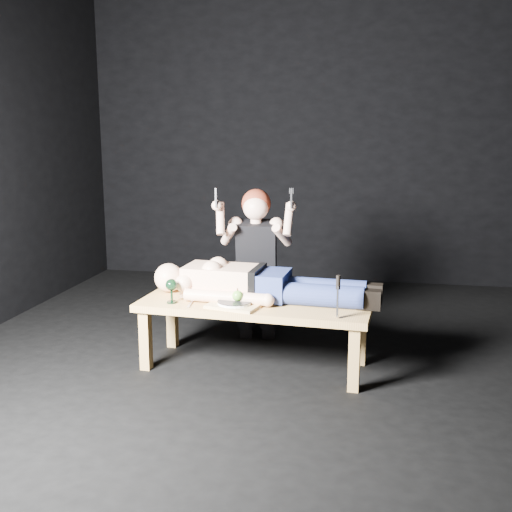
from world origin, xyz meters
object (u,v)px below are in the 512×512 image
at_px(lying_man, 265,280).
at_px(kneeling_woman, 257,263).
at_px(goblet, 172,291).
at_px(table, 255,335).
at_px(serving_tray, 234,305).
at_px(carving_knife, 338,297).

xyz_separation_m(lying_man, kneeling_woman, (-0.14, 0.48, 0.01)).
xyz_separation_m(kneeling_woman, goblet, (-0.44, -0.69, -0.06)).
relative_size(table, lying_man, 1.03).
bearing_deg(kneeling_woman, lying_man, -79.14).
bearing_deg(serving_tray, table, 51.81).
bearing_deg(goblet, lying_man, 19.94).
distance_m(table, goblet, 0.62).
bearing_deg(lying_man, carving_knife, -30.53).
distance_m(kneeling_woman, serving_tray, 0.71).
bearing_deg(table, carving_knife, -20.81).
height_order(kneeling_woman, goblet, kneeling_woman).
height_order(lying_man, serving_tray, lying_man).
xyz_separation_m(serving_tray, carving_knife, (0.66, -0.12, 0.12)).
distance_m(table, carving_knife, 0.71).
xyz_separation_m(kneeling_woman, carving_knife, (0.65, -0.82, -0.01)).
relative_size(table, serving_tray, 4.68).
relative_size(serving_tray, goblet, 2.02).
bearing_deg(lying_man, kneeling_woman, 110.50).
bearing_deg(serving_tray, goblet, 178.13).
bearing_deg(goblet, serving_tray, -1.87).
bearing_deg(lying_man, serving_tray, -120.93).
bearing_deg(serving_tray, lying_man, 54.99).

